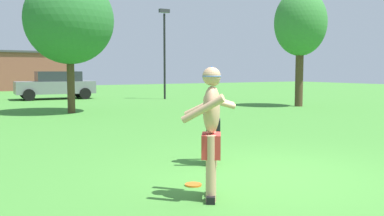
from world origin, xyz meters
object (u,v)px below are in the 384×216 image
at_px(lamp_post, 164,43).
at_px(tree_right_field, 69,20).
at_px(player_near, 214,117).
at_px(car_gray_mid_lot, 56,85).
at_px(frisbee, 193,185).
at_px(tree_near_building, 300,24).
at_px(player_in_red, 211,126).

height_order(lamp_post, tree_right_field, tree_right_field).
distance_m(player_near, car_gray_mid_lot, 18.70).
relative_size(lamp_post, tree_right_field, 0.97).
bearing_deg(lamp_post, frisbee, -115.48).
relative_size(frisbee, tree_near_building, 0.05).
xyz_separation_m(player_in_red, tree_right_field, (1.29, 11.91, 2.61)).
bearing_deg(frisbee, lamp_post, 64.52).
bearing_deg(tree_near_building, frisbee, -140.57).
height_order(frisbee, tree_right_field, tree_right_field).
bearing_deg(tree_near_building, car_gray_mid_lot, 128.63).
xyz_separation_m(player_in_red, frisbee, (0.11, 0.63, -0.93)).
relative_size(car_gray_mid_lot, tree_near_building, 0.83).
height_order(car_gray_mid_lot, tree_near_building, tree_near_building).
relative_size(player_near, player_in_red, 0.94).
height_order(tree_right_field, tree_near_building, tree_near_building).
xyz_separation_m(player_near, tree_right_field, (0.17, 10.28, 2.71)).
relative_size(player_in_red, tree_right_field, 0.33).
xyz_separation_m(player_near, frisbee, (-1.01, -1.00, -0.83)).
relative_size(player_in_red, car_gray_mid_lot, 0.39).
bearing_deg(car_gray_mid_lot, lamp_post, -31.16).
distance_m(frisbee, lamp_post, 18.45).
height_order(player_in_red, lamp_post, lamp_post).
distance_m(player_in_red, car_gray_mid_lot, 20.44).
distance_m(car_gray_mid_lot, tree_right_field, 8.89).
relative_size(player_near, frisbee, 6.62).
bearing_deg(player_near, car_gray_mid_lot, 85.52).
xyz_separation_m(player_in_red, car_gray_mid_lot, (2.58, 20.27, -0.12)).
height_order(player_near, car_gray_mid_lot, player_near).
bearing_deg(lamp_post, tree_near_building, -66.94).
distance_m(player_near, tree_near_building, 13.11).
xyz_separation_m(player_near, car_gray_mid_lot, (1.46, 18.65, -0.02)).
bearing_deg(lamp_post, tree_right_field, -142.29).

